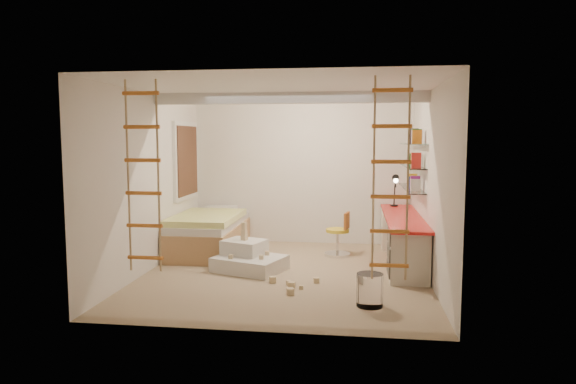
# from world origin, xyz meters

# --- Properties ---
(floor) EXTENTS (4.50, 4.50, 0.00)m
(floor) POSITION_xyz_m (0.00, 0.00, 0.00)
(floor) COLOR #9D8A65
(floor) RESTS_ON ground
(ceiling_beam) EXTENTS (4.00, 0.18, 0.16)m
(ceiling_beam) POSITION_xyz_m (0.00, 0.30, 2.52)
(ceiling_beam) COLOR white
(ceiling_beam) RESTS_ON ceiling
(window_frame) EXTENTS (0.06, 1.15, 1.35)m
(window_frame) POSITION_xyz_m (-1.97, 1.50, 1.55)
(window_frame) COLOR white
(window_frame) RESTS_ON wall_left
(window_blind) EXTENTS (0.02, 1.00, 1.20)m
(window_blind) POSITION_xyz_m (-1.93, 1.50, 1.55)
(window_blind) COLOR #4C2D1E
(window_blind) RESTS_ON window_frame
(rope_ladder_left) EXTENTS (0.41, 0.04, 2.13)m
(rope_ladder_left) POSITION_xyz_m (-1.35, -1.75, 1.52)
(rope_ladder_left) COLOR orange
(rope_ladder_left) RESTS_ON ceiling
(rope_ladder_right) EXTENTS (0.41, 0.04, 2.13)m
(rope_ladder_right) POSITION_xyz_m (1.35, -1.75, 1.52)
(rope_ladder_right) COLOR orange
(rope_ladder_right) RESTS_ON ceiling
(waste_bin) EXTENTS (0.31, 0.31, 0.38)m
(waste_bin) POSITION_xyz_m (1.17, -1.31, 0.19)
(waste_bin) COLOR white
(waste_bin) RESTS_ON floor
(desk) EXTENTS (0.56, 2.80, 0.75)m
(desk) POSITION_xyz_m (1.72, 0.86, 0.40)
(desk) COLOR red
(desk) RESTS_ON floor
(shelves) EXTENTS (0.25, 1.80, 0.71)m
(shelves) POSITION_xyz_m (1.87, 1.13, 1.50)
(shelves) COLOR white
(shelves) RESTS_ON wall_right
(bed) EXTENTS (1.02, 2.00, 0.69)m
(bed) POSITION_xyz_m (-1.48, 1.23, 0.33)
(bed) COLOR #AD7F51
(bed) RESTS_ON floor
(task_lamp) EXTENTS (0.14, 0.36, 0.57)m
(task_lamp) POSITION_xyz_m (1.67, 1.82, 1.14)
(task_lamp) COLOR black
(task_lamp) RESTS_ON desk
(swivel_chair) EXTENTS (0.51, 0.51, 0.73)m
(swivel_chair) POSITION_xyz_m (0.72, 1.22, 0.27)
(swivel_chair) COLOR gold
(swivel_chair) RESTS_ON floor
(play_platform) EXTENTS (1.14, 1.02, 0.42)m
(play_platform) POSITION_xyz_m (-0.57, 0.14, 0.17)
(play_platform) COLOR silver
(play_platform) RESTS_ON floor
(toy_blocks) EXTENTS (1.33, 1.34, 0.69)m
(toy_blocks) POSITION_xyz_m (-0.20, -0.26, 0.22)
(toy_blocks) COLOR #CCB284
(toy_blocks) RESTS_ON floor
(books) EXTENTS (0.14, 0.52, 0.92)m
(books) POSITION_xyz_m (1.87, 1.13, 1.62)
(books) COLOR white
(books) RESTS_ON shelves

